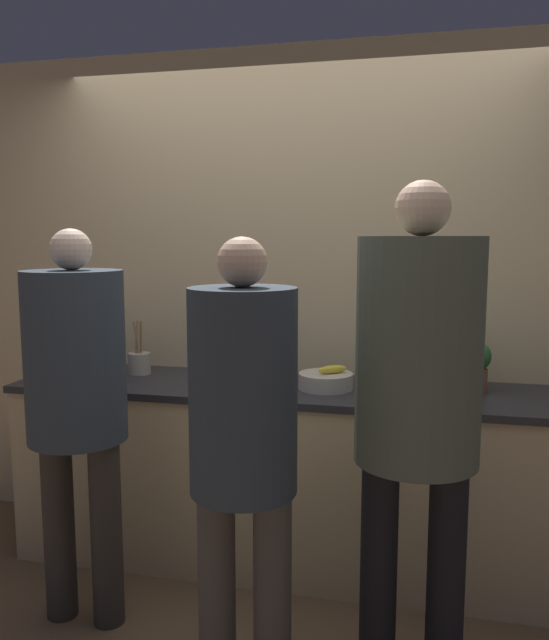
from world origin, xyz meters
TOP-DOWN VIEW (x-y plane):
  - ground_plane at (0.00, 0.00)m, footprint 14.00×14.00m
  - wall_back at (0.00, 0.69)m, footprint 5.20×0.06m
  - counter at (0.00, 0.37)m, footprint 2.67×0.67m
  - person_left at (-0.72, -0.32)m, footprint 0.40×0.40m
  - person_center at (0.08, -0.64)m, footprint 0.36×0.36m
  - person_right at (0.63, -0.47)m, footprint 0.42×0.42m
  - fruit_bowl at (0.21, 0.33)m, footprint 0.26×0.26m
  - utensil_crock at (-0.81, 0.44)m, footprint 0.12×0.12m
  - bottle_green at (0.75, 0.54)m, footprint 0.08×0.08m
  - bottle_dark at (-1.17, 0.41)m, footprint 0.06×0.06m
  - cup_yellow at (-1.19, 0.28)m, footprint 0.08×0.08m
  - potted_plant at (0.90, 0.44)m, footprint 0.14×0.14m

SIDE VIEW (x-z plane):
  - ground_plane at x=0.00m, z-range 0.00..0.00m
  - counter at x=0.00m, z-range 0.00..0.91m
  - fruit_bowl at x=0.21m, z-range 0.89..1.00m
  - cup_yellow at x=-1.19m, z-range 0.90..1.00m
  - utensil_crock at x=-0.81m, z-range 0.83..1.11m
  - person_center at x=0.08m, z-range 0.16..1.79m
  - bottle_dark at x=-1.17m, z-range 0.88..1.08m
  - bottle_green at x=0.75m, z-range 0.88..1.12m
  - person_left at x=-0.72m, z-range 0.19..1.85m
  - potted_plant at x=0.90m, z-range 0.92..1.16m
  - person_right at x=0.63m, z-range 0.22..2.02m
  - wall_back at x=0.00m, z-range 0.00..2.60m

